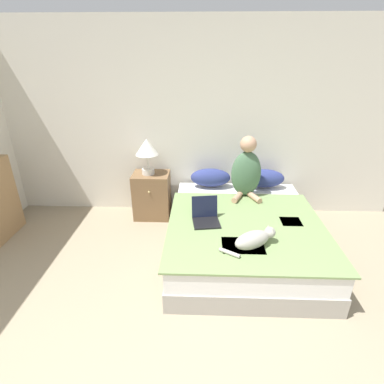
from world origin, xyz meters
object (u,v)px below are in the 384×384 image
person_sitting (246,171)px  laptop_open (206,217)px  nightstand (152,195)px  pillow_near (210,178)px  pillow_far (264,178)px  bed (243,234)px  cat_tabby (254,239)px  table_lamp (147,149)px

person_sitting → laptop_open: 0.89m
nightstand → pillow_near: bearing=3.0°
pillow_far → laptop_open: (-0.79, -0.96, -0.07)m
bed → cat_tabby: bearing=-88.4°
cat_tabby → laptop_open: laptop_open is taller
person_sitting → cat_tabby: size_ratio=1.42×
pillow_near → nightstand: bearing=-177.0°
person_sitting → cat_tabby: (-0.05, -1.14, -0.25)m
laptop_open → bed: bearing=7.6°
pillow_near → person_sitting: 0.56m
table_lamp → nightstand: bearing=4.0°
pillow_near → nightstand: pillow_near is taller
bed → pillow_far: bearing=66.7°
pillow_near → nightstand: size_ratio=0.84×
laptop_open → nightstand: (-0.74, 0.92, -0.19)m
pillow_far → person_sitting: 0.46m
pillow_far → bed: bearing=-113.3°
pillow_near → pillow_far: (0.72, 0.00, 0.00)m
cat_tabby → nightstand: 1.83m
bed → laptop_open: bearing=-164.3°
pillow_far → table_lamp: (-1.56, -0.04, 0.40)m
laptop_open → table_lamp: table_lamp is taller
bed → table_lamp: (-1.20, 0.80, 0.76)m
bed → pillow_near: size_ratio=3.68×
pillow_near → person_sitting: person_sitting is taller
pillow_far → cat_tabby: (-0.35, -1.42, -0.04)m
laptop_open → table_lamp: (-0.77, 0.92, 0.47)m
table_lamp → cat_tabby: bearing=-48.5°
bed → pillow_near: 0.98m
bed → laptop_open: size_ratio=6.02×
person_sitting → cat_tabby: person_sitting is taller
pillow_near → cat_tabby: (0.38, -1.42, -0.04)m
pillow_far → laptop_open: laptop_open is taller
pillow_far → pillow_near: bearing=180.0°
person_sitting → table_lamp: bearing=169.4°
person_sitting → table_lamp: size_ratio=1.61×
laptop_open → table_lamp: 1.29m
bed → nightstand: 1.42m
cat_tabby → table_lamp: table_lamp is taller
bed → nightstand: (-1.17, 0.80, 0.09)m
pillow_far → nightstand: bearing=-178.4°
bed → pillow_near: (-0.36, 0.84, 0.36)m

